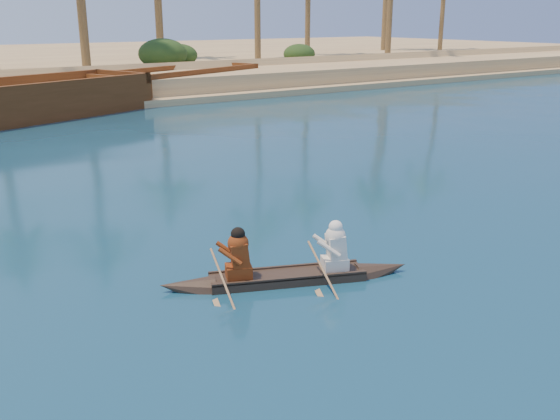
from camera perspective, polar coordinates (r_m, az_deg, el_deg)
canoe at (r=10.98m, az=0.69°, el=-5.41°), size 4.35×2.22×1.23m
barge_mid at (r=30.92m, az=-22.77°, el=8.98°), size 13.03×8.12×2.06m
barge_right at (r=38.07m, az=-9.31°, el=11.29°), size 11.74×7.62×1.86m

